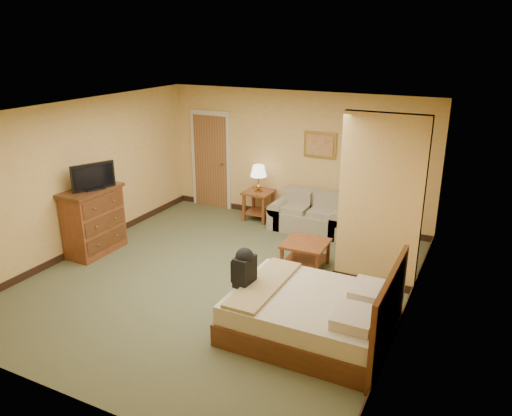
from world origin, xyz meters
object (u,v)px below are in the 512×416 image
Objects in this scene: bed at (315,314)px; coffee_table at (306,249)px; loveseat at (310,218)px; dresser at (94,221)px.

coffee_table is at bearing 114.68° from bed.
loveseat is at bearing 111.61° from bed.
loveseat is at bearing 108.04° from coffee_table.
dresser is 0.58× the size of bed.
dresser reaches higher than bed.
bed is at bearing -68.39° from loveseat.
dresser reaches higher than coffee_table.
dresser is at bearing -163.29° from coffee_table.
coffee_table is 0.36× the size of bed.
loveseat is 2.12× the size of coffee_table.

